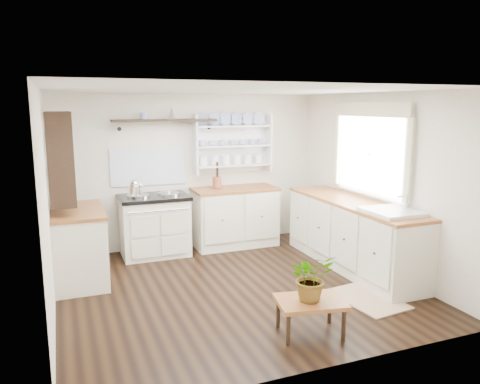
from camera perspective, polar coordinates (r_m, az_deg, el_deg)
name	(u,v)px	position (r m, az deg, el deg)	size (l,w,h in m)	color
floor	(235,287)	(5.69, -0.60, -11.51)	(4.00, 3.80, 0.01)	black
wall_back	(191,171)	(7.15, -6.03, 2.57)	(4.00, 0.02, 2.30)	beige
wall_right	(379,182)	(6.34, 16.54, 1.17)	(0.02, 3.80, 2.30)	beige
wall_left	(47,206)	(5.03, -22.47, -1.57)	(0.02, 3.80, 2.30)	beige
ceiling	(235,90)	(5.27, -0.65, 12.33)	(4.00, 3.80, 0.01)	white
window	(370,149)	(6.38, 15.54, 5.03)	(0.08, 1.55, 1.22)	white
aga_cooker	(155,225)	(6.83, -10.37, -3.97)	(0.97, 0.68, 0.90)	beige
back_cabinets	(235,216)	(7.18, -0.66, -2.94)	(1.27, 0.63, 0.90)	white
right_cabinets	(352,234)	(6.39, 13.52, -4.96)	(0.62, 2.43, 0.90)	white
belfast_sink	(391,222)	(5.73, 17.95, -3.46)	(0.55, 0.60, 0.45)	white
left_cabinets	(79,245)	(6.07, -19.05, -6.07)	(0.62, 1.13, 0.90)	white
plate_rack	(232,143)	(7.27, -1.04, 5.98)	(1.20, 0.22, 0.90)	white
high_shelf	(165,121)	(6.87, -9.13, 8.53)	(1.50, 0.29, 0.16)	black
left_shelving	(60,156)	(5.86, -21.06, 4.11)	(0.28, 0.80, 1.05)	black
kettle	(135,187)	(6.54, -12.74, 0.55)	(0.16, 0.16, 0.20)	silver
utensil_crock	(217,182)	(7.06, -2.83, 1.22)	(0.14, 0.14, 0.16)	brown
center_table	(310,304)	(4.56, 8.59, -13.39)	(0.70, 0.56, 0.34)	brown
potted_plant	(311,277)	(4.46, 8.68, -10.22)	(0.40, 0.35, 0.45)	#3F7233
floor_rug	(367,299)	(5.53, 15.23, -12.48)	(0.55, 0.85, 0.02)	#988058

